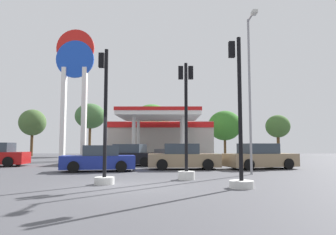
# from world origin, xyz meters

# --- Properties ---
(ground_plane) EXTENTS (90.00, 90.00, 0.00)m
(ground_plane) POSITION_xyz_m (0.00, 0.00, 0.00)
(ground_plane) COLOR #47474C
(ground_plane) RESTS_ON ground
(gas_station) EXTENTS (11.28, 12.93, 4.64)m
(gas_station) POSITION_xyz_m (0.48, 23.87, 2.28)
(gas_station) COLOR #ADA89E
(gas_station) RESTS_ON ground
(station_pole_sign) EXTENTS (3.57, 0.56, 12.41)m
(station_pole_sign) POSITION_xyz_m (-7.48, 17.85, 7.78)
(station_pole_sign) COLOR white
(station_pole_sign) RESTS_ON ground
(car_0) EXTENTS (4.68, 2.99, 1.56)m
(car_0) POSITION_xyz_m (7.03, 8.28, 0.71)
(car_0) COLOR black
(car_0) RESTS_ON ground
(car_1) EXTENTS (4.41, 2.14, 1.55)m
(car_1) POSITION_xyz_m (2.28, 7.99, 0.70)
(car_1) COLOR black
(car_1) RESTS_ON ground
(car_3) EXTENTS (4.60, 2.90, 1.53)m
(car_3) POSITION_xyz_m (-1.30, 11.54, 0.69)
(car_3) COLOR black
(car_3) RESTS_ON ground
(car_4) EXTENTS (4.29, 2.41, 1.45)m
(car_4) POSITION_xyz_m (-2.54, 6.45, 0.66)
(car_4) COLOR black
(car_4) RESTS_ON ground
(traffic_signal_0) EXTENTS (0.72, 0.72, 5.02)m
(traffic_signal_0) POSITION_xyz_m (2.16, 2.15, 1.75)
(traffic_signal_0) COLOR silver
(traffic_signal_0) RESTS_ON ground
(traffic_signal_1) EXTENTS (0.83, 0.83, 5.24)m
(traffic_signal_1) POSITION_xyz_m (3.86, -0.55, 1.49)
(traffic_signal_1) COLOR silver
(traffic_signal_1) RESTS_ON ground
(traffic_signal_2) EXTENTS (0.74, 0.74, 5.14)m
(traffic_signal_2) POSITION_xyz_m (-1.01, 0.48, 1.58)
(traffic_signal_2) COLOR silver
(traffic_signal_2) RESTS_ON ground
(tree_0) EXTENTS (3.49, 3.49, 6.20)m
(tree_0) POSITION_xyz_m (-16.78, 30.52, 4.44)
(tree_0) COLOR brown
(tree_0) RESTS_ON ground
(tree_1) EXTENTS (3.98, 3.98, 6.99)m
(tree_1) POSITION_xyz_m (-9.12, 30.52, 5.29)
(tree_1) COLOR brown
(tree_1) RESTS_ON ground
(tree_2) EXTENTS (4.63, 4.63, 6.85)m
(tree_2) POSITION_xyz_m (-0.93, 30.35, 4.97)
(tree_2) COLOR brown
(tree_2) RESTS_ON ground
(tree_3) EXTENTS (4.44, 4.44, 6.10)m
(tree_3) POSITION_xyz_m (8.90, 31.45, 4.10)
(tree_3) COLOR brown
(tree_3) RESTS_ON ground
(tree_4) EXTENTS (3.11, 3.11, 5.37)m
(tree_4) POSITION_xyz_m (15.49, 29.75, 3.87)
(tree_4) COLOR brown
(tree_4) RESTS_ON ground
(corner_streetlamp) EXTENTS (0.24, 1.48, 7.98)m
(corner_streetlamp) POSITION_xyz_m (5.53, 4.33, 4.71)
(corner_streetlamp) COLOR gray
(corner_streetlamp) RESTS_ON ground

